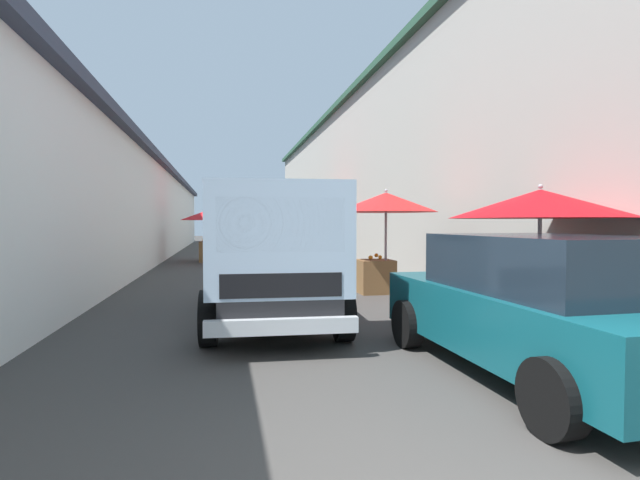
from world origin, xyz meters
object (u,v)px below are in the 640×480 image
(fruit_stall_near_left, at_px, (213,220))
(vendor_by_crates, at_px, (332,246))
(fruit_stall_mid_lane, at_px, (537,220))
(fruit_stall_far_right, at_px, (384,214))
(hatchback_car, at_px, (539,305))
(delivery_truck, at_px, (274,260))
(fruit_stall_far_left, at_px, (303,218))

(fruit_stall_near_left, relative_size, vendor_by_crates, 1.70)
(fruit_stall_mid_lane, relative_size, fruit_stall_near_left, 0.98)
(vendor_by_crates, bearing_deg, fruit_stall_far_right, -175.79)
(hatchback_car, bearing_deg, delivery_truck, 43.95)
(fruit_stall_mid_lane, bearing_deg, fruit_stall_far_right, 13.18)
(fruit_stall_mid_lane, xyz_separation_m, hatchback_car, (-1.86, 1.29, -0.88))
(fruit_stall_far_left, xyz_separation_m, hatchback_car, (-17.17, 0.36, -1.08))
(fruit_stall_mid_lane, height_order, hatchback_car, fruit_stall_mid_lane)
(fruit_stall_far_left, xyz_separation_m, fruit_stall_far_right, (-11.30, 0.01, -0.05))
(delivery_truck, bearing_deg, fruit_stall_far_left, -10.86)
(fruit_stall_mid_lane, xyz_separation_m, fruit_stall_far_right, (4.01, 0.94, 0.14))
(fruit_stall_far_left, distance_m, vendor_by_crates, 7.38)
(fruit_stall_near_left, distance_m, delivery_truck, 13.27)
(delivery_truck, xyz_separation_m, vendor_by_crates, (7.31, -2.50, -0.16))
(fruit_stall_near_left, bearing_deg, fruit_stall_far_right, -158.31)
(fruit_stall_near_left, relative_size, hatchback_car, 0.66)
(fruit_stall_far_left, xyz_separation_m, fruit_stall_near_left, (-1.42, 3.94, -0.11))
(fruit_stall_far_right, height_order, delivery_truck, fruit_stall_far_right)
(fruit_stall_far_right, height_order, vendor_by_crates, fruit_stall_far_right)
(fruit_stall_mid_lane, bearing_deg, delivery_truck, 79.60)
(fruit_stall_near_left, height_order, fruit_stall_far_right, fruit_stall_far_right)
(delivery_truck, bearing_deg, fruit_stall_near_left, 4.91)
(fruit_stall_mid_lane, bearing_deg, fruit_stall_near_left, 19.32)
(fruit_stall_far_right, bearing_deg, fruit_stall_near_left, 21.69)
(hatchback_car, xyz_separation_m, vendor_by_crates, (9.86, -0.05, 0.14))
(fruit_stall_far_left, height_order, hatchback_car, fruit_stall_far_left)
(fruit_stall_mid_lane, height_order, fruit_stall_far_left, fruit_stall_far_left)
(hatchback_car, xyz_separation_m, delivery_truck, (2.54, 2.45, 0.30))
(fruit_stall_far_right, bearing_deg, delivery_truck, 139.92)
(fruit_stall_far_left, bearing_deg, delivery_truck, 169.14)
(fruit_stall_mid_lane, relative_size, hatchback_car, 0.65)
(fruit_stall_mid_lane, xyz_separation_m, delivery_truck, (0.69, 3.74, -0.58))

